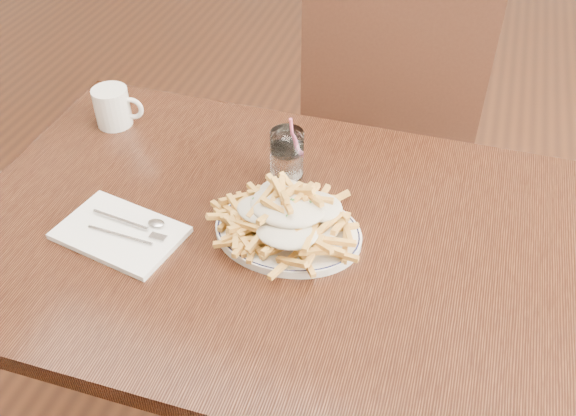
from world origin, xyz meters
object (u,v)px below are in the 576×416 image
(chair_far, at_px, (389,115))
(coffee_mug, at_px, (113,107))
(fries_plate, at_px, (288,232))
(water_glass, at_px, (287,158))
(loaded_fries, at_px, (288,212))
(table, at_px, (272,258))

(chair_far, relative_size, coffee_mug, 8.87)
(fries_plate, bearing_deg, water_glass, 107.79)
(chair_far, bearing_deg, coffee_mug, -138.75)
(chair_far, height_order, coffee_mug, chair_far)
(coffee_mug, bearing_deg, chair_far, 41.25)
(fries_plate, bearing_deg, coffee_mug, 153.52)
(water_glass, bearing_deg, chair_far, 77.27)
(fries_plate, bearing_deg, loaded_fries, -14.04)
(table, bearing_deg, water_glass, 96.55)
(coffee_mug, bearing_deg, loaded_fries, -26.48)
(chair_far, relative_size, fries_plate, 3.10)
(chair_far, height_order, fries_plate, chair_far)
(fries_plate, height_order, water_glass, water_glass)
(loaded_fries, relative_size, coffee_mug, 2.44)
(table, bearing_deg, chair_far, 81.44)
(chair_far, bearing_deg, fries_plate, -95.72)
(table, xyz_separation_m, fries_plate, (0.04, -0.01, 0.09))
(chair_far, xyz_separation_m, loaded_fries, (-0.07, -0.74, 0.24))
(loaded_fries, bearing_deg, table, 167.18)
(fries_plate, relative_size, coffee_mug, 2.86)
(table, distance_m, chair_far, 0.75)
(water_glass, bearing_deg, loaded_fries, -72.21)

